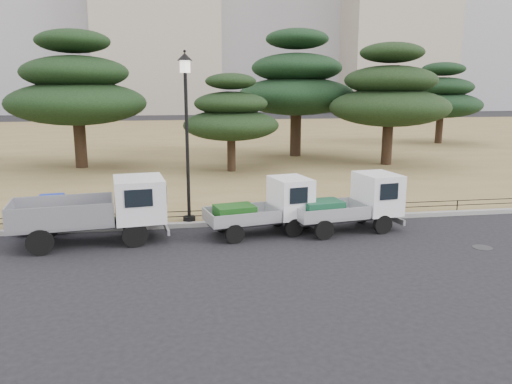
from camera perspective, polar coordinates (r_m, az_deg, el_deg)
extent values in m
plane|color=black|center=(15.46, 1.21, -6.23)|extent=(220.00, 220.00, 0.00)
cube|color=olive|center=(45.37, -5.91, 5.85)|extent=(120.00, 56.00, 0.15)
cube|color=gray|center=(17.89, -0.31, -3.43)|extent=(120.00, 0.25, 0.16)
cylinder|color=black|center=(15.72, -13.64, -4.78)|extent=(0.79, 0.26, 0.78)
cylinder|color=black|center=(17.35, -13.98, -3.22)|extent=(0.79, 0.26, 0.78)
cylinder|color=black|center=(15.83, -23.46, -5.33)|extent=(0.79, 0.26, 0.78)
cylinder|color=black|center=(17.46, -22.86, -3.73)|extent=(0.79, 0.26, 0.78)
cube|color=#2D2D30|center=(16.48, -18.41, -3.55)|extent=(4.44, 1.49, 0.14)
cube|color=gray|center=(16.42, -21.24, -2.19)|extent=(3.22, 2.08, 0.76)
cube|color=silver|center=(16.32, -13.19, -0.73)|extent=(1.74, 2.04, 1.34)
cylinder|color=black|center=(16.41, 4.35, -4.07)|extent=(0.63, 0.28, 0.61)
cylinder|color=black|center=(17.60, 2.49, -2.95)|extent=(0.63, 0.28, 0.61)
cylinder|color=black|center=(15.68, -2.45, -4.81)|extent=(0.63, 0.28, 0.61)
cylinder|color=black|center=(16.92, -3.89, -3.57)|extent=(0.63, 0.28, 0.61)
cube|color=#2D2D30|center=(16.59, 0.27, -3.34)|extent=(3.38, 1.39, 0.14)
cube|color=#A2A4A9|center=(16.32, -1.69, -2.60)|extent=(2.50, 1.81, 0.41)
cube|color=white|center=(16.86, 3.96, -0.57)|extent=(1.42, 1.71, 1.32)
cube|color=#184D16|center=(16.23, -2.45, -2.32)|extent=(1.41, 1.14, 0.45)
cylinder|color=black|center=(17.21, 14.28, -3.60)|extent=(0.66, 0.27, 0.65)
cylinder|color=black|center=(18.39, 11.91, -2.49)|extent=(0.66, 0.27, 0.65)
cylinder|color=black|center=(16.19, 7.79, -4.31)|extent=(0.66, 0.27, 0.65)
cylinder|color=black|center=(17.44, 5.75, -3.08)|extent=(0.66, 0.27, 0.65)
cube|color=#2D2D30|center=(17.25, 10.10, -2.85)|extent=(3.56, 1.31, 0.15)
cube|color=#ABAEB2|center=(16.90, 8.25, -2.08)|extent=(2.60, 1.81, 0.43)
cube|color=white|center=(17.68, 13.70, -0.12)|extent=(1.43, 1.76, 1.37)
cube|color=#175133|center=(16.77, 7.52, -1.79)|extent=(1.45, 1.14, 0.47)
cylinder|color=black|center=(17.94, -7.63, -3.00)|extent=(0.44, 0.44, 0.16)
cylinder|color=black|center=(17.46, -7.86, 5.16)|extent=(0.12, 0.12, 4.97)
cylinder|color=white|center=(17.36, -8.12, 14.00)|extent=(0.40, 0.40, 0.40)
cone|color=black|center=(17.37, -8.15, 15.07)|extent=(0.52, 0.52, 0.25)
cylinder|color=black|center=(17.97, -0.39, -2.48)|extent=(38.00, 0.03, 0.03)
cylinder|color=black|center=(17.92, -0.39, -1.92)|extent=(38.00, 0.03, 0.03)
cylinder|color=black|center=(17.97, -0.39, -2.48)|extent=(0.04, 0.04, 0.40)
cube|color=#162EB0|center=(18.36, -23.08, -2.51)|extent=(1.84, 1.45, 0.79)
cube|color=#162EB0|center=(18.00, -22.31, -0.88)|extent=(0.87, 0.77, 0.34)
cylinder|color=#2D2D30|center=(16.83, 24.46, -5.80)|extent=(0.60, 0.60, 0.01)
cylinder|color=black|center=(31.10, -19.45, 5.45)|extent=(0.69, 0.69, 3.06)
ellipsoid|color=black|center=(30.96, -19.73, 9.53)|extent=(7.85, 7.85, 2.51)
ellipsoid|color=black|center=(30.95, -19.96, 12.71)|extent=(6.00, 6.00, 1.92)
ellipsoid|color=black|center=(31.05, -20.19, 15.88)|extent=(4.14, 4.14, 1.33)
cylinder|color=black|center=(28.18, -2.83, 4.54)|extent=(0.48, 0.48, 2.12)
ellipsoid|color=black|center=(28.02, -2.86, 7.65)|extent=(5.33, 5.33, 1.71)
ellipsoid|color=black|center=(27.96, -2.89, 10.08)|extent=(4.07, 4.07, 1.30)
ellipsoid|color=black|center=(27.95, -2.91, 12.52)|extent=(2.81, 2.81, 0.90)
cylinder|color=black|center=(34.57, 4.55, 6.88)|extent=(0.75, 0.75, 3.31)
ellipsoid|color=black|center=(34.44, 4.61, 10.86)|extent=(7.97, 7.97, 2.55)
ellipsoid|color=black|center=(34.46, 4.66, 13.96)|extent=(6.08, 6.08, 1.95)
ellipsoid|color=black|center=(34.58, 4.72, 17.04)|extent=(4.20, 4.20, 1.34)
cylinder|color=black|center=(31.64, 14.76, 5.62)|extent=(0.64, 0.64, 2.83)
ellipsoid|color=black|center=(31.50, 14.96, 9.33)|extent=(7.18, 7.18, 2.30)
ellipsoid|color=black|center=(31.48, 15.12, 12.23)|extent=(5.49, 5.49, 1.76)
ellipsoid|color=black|center=(31.54, 15.28, 15.12)|extent=(3.79, 3.79, 1.21)
cylinder|color=black|center=(45.14, 20.20, 6.91)|extent=(0.59, 0.59, 2.60)
ellipsoid|color=black|center=(45.04, 20.37, 9.30)|extent=(6.65, 6.65, 2.13)
ellipsoid|color=black|center=(45.02, 20.51, 11.16)|extent=(5.08, 5.08, 1.63)
ellipsoid|color=black|center=(45.04, 20.65, 13.02)|extent=(3.51, 3.51, 1.12)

